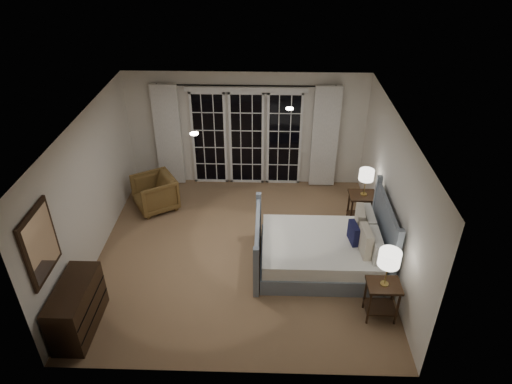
{
  "coord_description": "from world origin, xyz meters",
  "views": [
    {
      "loc": [
        0.47,
        -6.36,
        5.24
      ],
      "look_at": [
        0.27,
        0.35,
        1.05
      ],
      "focal_mm": 32.0,
      "sensor_mm": 36.0,
      "label": 1
    }
  ],
  "objects_px": {
    "lamp_right": "(366,175)",
    "dresser": "(77,308)",
    "lamp_left": "(389,259)",
    "nightstand_left": "(382,295)",
    "armchair": "(155,193)",
    "bed": "(323,250)",
    "nightstand_right": "(362,205)"
  },
  "relations": [
    {
      "from": "nightstand_right",
      "to": "bed",
      "type": "bearing_deg",
      "value": -124.92
    },
    {
      "from": "bed",
      "to": "lamp_right",
      "type": "height_order",
      "value": "bed"
    },
    {
      "from": "lamp_right",
      "to": "dresser",
      "type": "relative_size",
      "value": 0.47
    },
    {
      "from": "nightstand_left",
      "to": "nightstand_right",
      "type": "height_order",
      "value": "nightstand_right"
    },
    {
      "from": "nightstand_left",
      "to": "dresser",
      "type": "bearing_deg",
      "value": -175.32
    },
    {
      "from": "armchair",
      "to": "dresser",
      "type": "relative_size",
      "value": 0.7
    },
    {
      "from": "lamp_left",
      "to": "nightstand_left",
      "type": "bearing_deg",
      "value": 0.0
    },
    {
      "from": "bed",
      "to": "lamp_right",
      "type": "bearing_deg",
      "value": 55.08
    },
    {
      "from": "nightstand_left",
      "to": "dresser",
      "type": "relative_size",
      "value": 0.57
    },
    {
      "from": "nightstand_left",
      "to": "lamp_left",
      "type": "xyz_separation_m",
      "value": [
        0.0,
        0.0,
        0.7
      ]
    },
    {
      "from": "nightstand_right",
      "to": "lamp_left",
      "type": "height_order",
      "value": "lamp_left"
    },
    {
      "from": "lamp_right",
      "to": "armchair",
      "type": "distance_m",
      "value": 4.17
    },
    {
      "from": "bed",
      "to": "nightstand_left",
      "type": "height_order",
      "value": "bed"
    },
    {
      "from": "lamp_right",
      "to": "dresser",
      "type": "bearing_deg",
      "value": -149.0
    },
    {
      "from": "nightstand_left",
      "to": "lamp_right",
      "type": "xyz_separation_m",
      "value": [
        0.09,
        2.34,
        0.69
      ]
    },
    {
      "from": "nightstand_right",
      "to": "lamp_right",
      "type": "bearing_deg",
      "value": -14.04
    },
    {
      "from": "dresser",
      "to": "armchair",
      "type": "bearing_deg",
      "value": 82.4
    },
    {
      "from": "nightstand_right",
      "to": "lamp_right",
      "type": "height_order",
      "value": "lamp_right"
    },
    {
      "from": "bed",
      "to": "nightstand_right",
      "type": "bearing_deg",
      "value": 55.08
    },
    {
      "from": "nightstand_left",
      "to": "armchair",
      "type": "bearing_deg",
      "value": 144.86
    },
    {
      "from": "armchair",
      "to": "dresser",
      "type": "height_order",
      "value": "dresser"
    },
    {
      "from": "lamp_right",
      "to": "armchair",
      "type": "xyz_separation_m",
      "value": [
        -4.07,
        0.46,
        -0.75
      ]
    },
    {
      "from": "lamp_right",
      "to": "armchair",
      "type": "bearing_deg",
      "value": 173.52
    },
    {
      "from": "lamp_right",
      "to": "dresser",
      "type": "height_order",
      "value": "lamp_right"
    },
    {
      "from": "bed",
      "to": "nightstand_left",
      "type": "relative_size",
      "value": 3.38
    },
    {
      "from": "lamp_left",
      "to": "dresser",
      "type": "distance_m",
      "value": 4.47
    },
    {
      "from": "lamp_left",
      "to": "armchair",
      "type": "relative_size",
      "value": 0.77
    },
    {
      "from": "lamp_left",
      "to": "armchair",
      "type": "xyz_separation_m",
      "value": [
        -3.98,
        2.8,
        -0.76
      ]
    },
    {
      "from": "nightstand_left",
      "to": "lamp_right",
      "type": "distance_m",
      "value": 2.44
    },
    {
      "from": "armchair",
      "to": "nightstand_right",
      "type": "bearing_deg",
      "value": 51.8
    },
    {
      "from": "lamp_right",
      "to": "dresser",
      "type": "distance_m",
      "value": 5.29
    },
    {
      "from": "lamp_left",
      "to": "armchair",
      "type": "bearing_deg",
      "value": 144.86
    }
  ]
}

